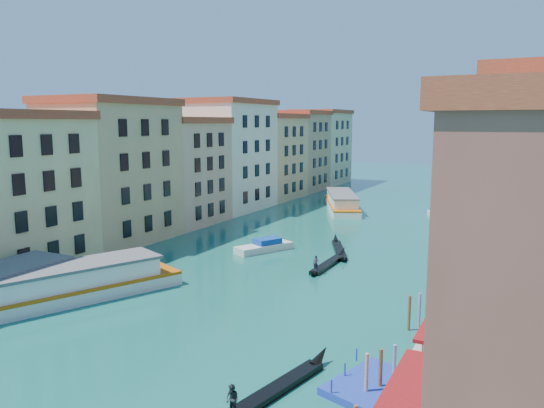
# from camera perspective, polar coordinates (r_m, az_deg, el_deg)

# --- Properties ---
(left_bank_palazzos) EXTENTS (12.80, 128.40, 21.00)m
(left_bank_palazzos) POSITION_cam_1_polar(r_m,az_deg,el_deg) (97.08, -6.56, 4.61)
(left_bank_palazzos) COLOR #C4B088
(left_bank_palazzos) RESTS_ON ground
(quay) EXTENTS (4.00, 140.00, 1.00)m
(quay) POSITION_cam_1_polar(r_m,az_deg,el_deg) (83.21, 22.69, -3.11)
(quay) COLOR #AFA48D
(quay) RESTS_ON ground
(restaurant_awnings) EXTENTS (3.20, 44.55, 3.12)m
(restaurant_awnings) POSITION_cam_1_polar(r_m,az_deg,el_deg) (42.04, 19.05, -10.70)
(restaurant_awnings) COLOR maroon
(restaurant_awnings) RESTS_ON ground
(mooring_poles_right) EXTENTS (1.44, 54.24, 3.20)m
(mooring_poles_right) POSITION_cam_1_polar(r_m,az_deg,el_deg) (48.44, 16.20, -10.07)
(mooring_poles_right) COLOR brown
(mooring_poles_right) RESTS_ON ground
(vaporetto_near) EXTENTS (13.99, 23.09, 3.41)m
(vaporetto_near) POSITION_cam_1_polar(r_m,az_deg,el_deg) (53.78, -21.83, -8.20)
(vaporetto_near) COLOR silver
(vaporetto_near) RESTS_ON ground
(vaporetto_far) EXTENTS (13.63, 21.86, 3.24)m
(vaporetto_far) POSITION_cam_1_polar(r_m,az_deg,el_deg) (103.23, 7.49, 0.23)
(vaporetto_far) COLOR white
(vaporetto_far) RESTS_ON ground
(gondola_fore) EXTENTS (1.16, 11.86, 2.37)m
(gondola_fore) POSITION_cam_1_polar(r_m,az_deg,el_deg) (62.74, 6.05, -6.29)
(gondola_fore) COLOR black
(gondola_fore) RESTS_ON ground
(gondola_right) EXTENTS (3.43, 11.94, 2.40)m
(gondola_right) POSITION_cam_1_polar(r_m,az_deg,el_deg) (34.52, 0.04, -19.21)
(gondola_right) COLOR black
(gondola_right) RESTS_ON ground
(gondola_far) EXTENTS (6.07, 11.79, 1.78)m
(gondola_far) POSITION_cam_1_polar(r_m,az_deg,el_deg) (69.79, 7.20, -4.80)
(gondola_far) COLOR black
(gondola_far) RESTS_ON ground
(motorboat_mid) EXTENTS (5.82, 8.18, 1.64)m
(motorboat_mid) POSITION_cam_1_polar(r_m,az_deg,el_deg) (69.44, -0.79, -4.56)
(motorboat_mid) COLOR silver
(motorboat_mid) RESTS_ON ground
(motorboat_far) EXTENTS (4.03, 6.50, 1.29)m
(motorboat_far) POSITION_cam_1_polar(r_m,az_deg,el_deg) (98.84, 17.22, -1.03)
(motorboat_far) COLOR silver
(motorboat_far) RESTS_ON ground
(blue_dock) EXTENTS (5.65, 6.93, 0.50)m
(blue_dock) POSITION_cam_1_polar(r_m,az_deg,el_deg) (35.87, 10.69, -18.61)
(blue_dock) COLOR #1D39AA
(blue_dock) RESTS_ON ground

